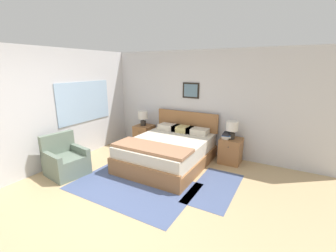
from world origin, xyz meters
TOP-DOWN VIEW (x-y plane):
  - ground_plane at (0.00, 0.00)m, footprint 16.00×16.00m
  - wall_back at (0.00, 3.05)m, footprint 6.84×0.09m
  - wall_left at (-2.25, 1.51)m, footprint 0.08×5.42m
  - area_rug_main at (-0.12, 0.71)m, footprint 2.29×1.47m
  - area_rug_bedside at (1.24, 1.44)m, footprint 0.77×1.52m
  - bed at (-0.04, 1.94)m, footprint 1.68×2.10m
  - armchair at (-1.67, 0.45)m, footprint 0.82×0.80m
  - nightstand_near_window at (-1.28, 2.74)m, footprint 0.48×0.50m
  - nightstand_by_door at (1.19, 2.74)m, footprint 0.48×0.50m
  - table_lamp_near_window at (-1.29, 2.72)m, footprint 0.27×0.27m
  - table_lamp_by_door at (1.19, 2.72)m, footprint 0.27×0.27m
  - book_thick_bottom at (1.08, 2.69)m, footprint 0.17×0.22m
  - book_hardcover_middle at (1.08, 2.69)m, footprint 0.25×0.27m
  - book_novel_upper at (1.08, 2.69)m, footprint 0.21×0.25m
  - book_slim_near_top at (1.08, 2.69)m, footprint 0.16×0.29m

SIDE VIEW (x-z plane):
  - ground_plane at x=0.00m, z-range 0.00..0.00m
  - area_rug_main at x=-0.12m, z-range 0.00..0.01m
  - area_rug_bedside at x=1.24m, z-range 0.00..0.01m
  - armchair at x=-1.67m, z-range -0.14..0.71m
  - nightstand_near_window at x=-1.28m, z-range 0.00..0.59m
  - nightstand_by_door at x=1.19m, z-range 0.00..0.59m
  - bed at x=-0.04m, z-range -0.21..0.86m
  - book_thick_bottom at x=1.08m, z-range 0.59..0.63m
  - book_hardcover_middle at x=1.08m, z-range 0.63..0.66m
  - book_novel_upper at x=1.08m, z-range 0.66..0.69m
  - book_slim_near_top at x=1.08m, z-range 0.69..0.73m
  - table_lamp_near_window at x=-1.29m, z-range 0.64..1.06m
  - table_lamp_by_door at x=1.19m, z-range 0.64..1.06m
  - wall_back at x=0.00m, z-range 0.00..2.60m
  - wall_left at x=-2.25m, z-range 0.00..2.60m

